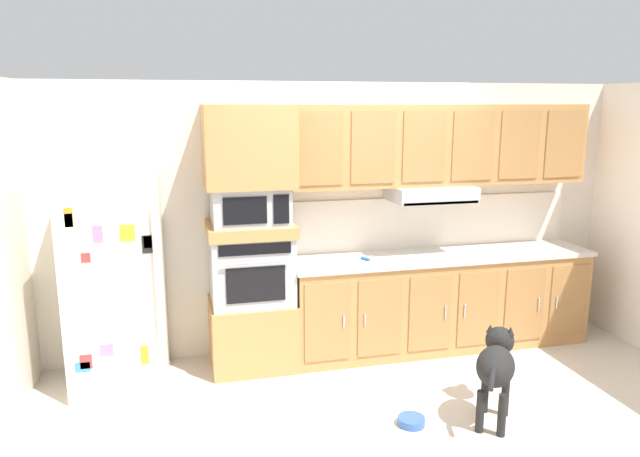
% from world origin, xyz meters
% --- Properties ---
extents(ground_plane, '(9.60, 9.60, 0.00)m').
position_xyz_m(ground_plane, '(0.00, 0.00, 0.00)').
color(ground_plane, beige).
extents(back_kitchen_wall, '(6.20, 0.12, 2.50)m').
position_xyz_m(back_kitchen_wall, '(0.00, 1.11, 1.25)').
color(back_kitchen_wall, silver).
rests_on(back_kitchen_wall, ground).
extents(refrigerator, '(0.76, 0.73, 1.76)m').
position_xyz_m(refrigerator, '(-2.03, 0.68, 0.88)').
color(refrigerator, silver).
rests_on(refrigerator, ground).
extents(oven_base_cabinet, '(0.74, 0.62, 0.60)m').
position_xyz_m(oven_base_cabinet, '(-0.91, 0.75, 0.30)').
color(oven_base_cabinet, '#B77F47').
rests_on(oven_base_cabinet, ground).
extents(built_in_oven, '(0.70, 0.62, 0.60)m').
position_xyz_m(built_in_oven, '(-0.91, 0.75, 0.90)').
color(built_in_oven, '#A8AAAF').
rests_on(built_in_oven, oven_base_cabinet).
extents(appliance_mid_shelf, '(0.74, 0.62, 0.10)m').
position_xyz_m(appliance_mid_shelf, '(-0.91, 0.75, 1.25)').
color(appliance_mid_shelf, '#B77F47').
rests_on(appliance_mid_shelf, built_in_oven).
extents(microwave, '(0.64, 0.54, 0.32)m').
position_xyz_m(microwave, '(-0.91, 0.75, 1.46)').
color(microwave, '#A8AAAF').
rests_on(microwave, appliance_mid_shelf).
extents(appliance_upper_cabinet, '(0.74, 0.62, 0.68)m').
position_xyz_m(appliance_upper_cabinet, '(-0.91, 0.75, 1.96)').
color(appliance_upper_cabinet, '#B77F47').
rests_on(appliance_upper_cabinet, microwave).
extents(lower_cabinet_run, '(2.87, 0.63, 0.88)m').
position_xyz_m(lower_cabinet_run, '(0.89, 0.75, 0.44)').
color(lower_cabinet_run, '#B77F47').
rests_on(lower_cabinet_run, ground).
extents(countertop_slab, '(2.91, 0.64, 0.04)m').
position_xyz_m(countertop_slab, '(0.89, 0.75, 0.90)').
color(countertop_slab, beige).
rests_on(countertop_slab, lower_cabinet_run).
extents(backsplash_panel, '(2.91, 0.02, 0.50)m').
position_xyz_m(backsplash_panel, '(0.89, 1.04, 1.17)').
color(backsplash_panel, white).
rests_on(backsplash_panel, countertop_slab).
extents(upper_cabinet_with_hood, '(2.87, 0.48, 0.88)m').
position_xyz_m(upper_cabinet_with_hood, '(0.89, 0.87, 1.90)').
color(upper_cabinet_with_hood, '#B77F47').
rests_on(upper_cabinet_with_hood, backsplash_panel).
extents(screwdriver, '(0.16, 0.15, 0.03)m').
position_xyz_m(screwdriver, '(0.12, 0.70, 0.93)').
color(screwdriver, blue).
rests_on(screwdriver, countertop_slab).
extents(dog, '(0.55, 0.72, 0.65)m').
position_xyz_m(dog, '(0.70, -0.61, 0.44)').
color(dog, black).
rests_on(dog, ground).
extents(dog_food_bowl, '(0.20, 0.20, 0.06)m').
position_xyz_m(dog_food_bowl, '(0.07, -0.56, 0.03)').
color(dog_food_bowl, '#3359A5').
rests_on(dog_food_bowl, ground).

